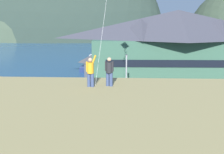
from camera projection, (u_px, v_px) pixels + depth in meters
ground_plane at (103, 138)px, 23.89m from camera, size 600.00×600.00×0.00m
parking_lot_pad at (107, 117)px, 28.75m from camera, size 40.00×20.00×0.10m
bay_water at (118, 52)px, 82.33m from camera, size 360.00×84.00×0.03m
far_hill_west_ridge at (40, 37)px, 144.50m from camera, size 84.97×69.27×88.78m
far_hill_east_peak at (53, 39)px, 132.79m from camera, size 110.76×46.76×95.51m
harbor_lodge at (177, 45)px, 43.24m from camera, size 28.94×11.70×11.86m
storage_shed_near_lot at (1, 96)px, 28.46m from camera, size 7.21×5.04×4.67m
storage_shed_waterside at (96, 65)px, 47.19m from camera, size 5.47×6.05×4.62m
wharf_dock at (108, 65)px, 58.18m from camera, size 3.20×14.54×0.70m
moored_boat_wharfside at (90, 66)px, 55.50m from camera, size 3.28×7.82×2.16m
moored_boat_outer_mooring at (124, 61)px, 61.84m from camera, size 2.89×8.31×2.16m
moored_boat_inner_slip at (94, 61)px, 62.25m from camera, size 2.55×7.57×2.16m
parked_car_mid_row_near at (164, 103)px, 30.37m from camera, size 4.36×2.38×1.82m
parked_car_back_row_left at (106, 126)px, 23.91m from camera, size 4.30×2.26×1.82m
parked_car_mid_row_center at (106, 103)px, 30.33m from camera, size 4.25×2.16×1.82m
parked_car_lone_by_shed at (217, 109)px, 28.49m from camera, size 4.26×2.17×1.82m
parked_car_corner_spot at (46, 125)px, 24.26m from camera, size 4.20×2.06×1.82m
parking_light_pole at (126, 75)px, 33.28m from camera, size 0.24×0.78×6.02m
person_kite_flyer at (90, 71)px, 15.55m from camera, size 0.59×0.62×1.86m
person_companion at (109, 71)px, 15.70m from camera, size 0.53×0.40×1.74m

